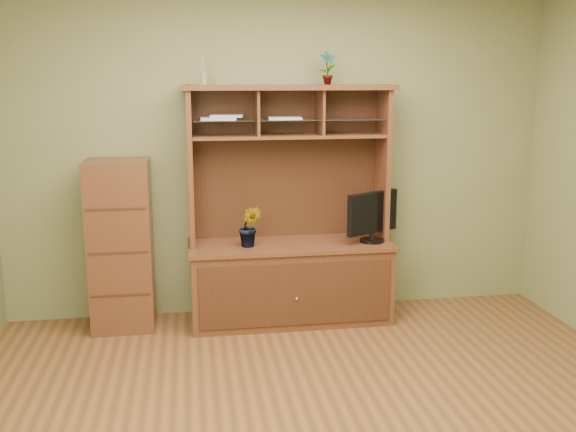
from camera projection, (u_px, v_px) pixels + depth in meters
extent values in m
cube|color=#583719|center=(329.00, 430.00, 3.65)|extent=(4.50, 4.00, 0.02)
cube|color=olive|center=(279.00, 152.00, 5.30)|extent=(4.50, 0.02, 2.70)
cube|color=olive|center=(534.00, 357.00, 1.42)|extent=(4.50, 0.02, 2.70)
cube|color=#432713|center=(291.00, 283.00, 5.24)|extent=(1.60, 0.55, 0.62)
cube|color=#321A0D|center=(296.00, 294.00, 4.96)|extent=(1.50, 0.01, 0.50)
sphere|color=silver|center=(297.00, 299.00, 4.96)|extent=(0.02, 0.02, 0.02)
cube|color=#432713|center=(291.00, 245.00, 5.17)|extent=(1.64, 0.59, 0.03)
cube|color=#432713|center=(190.00, 166.00, 5.01)|extent=(0.04, 0.35, 1.25)
cube|color=#432713|center=(383.00, 162.00, 5.25)|extent=(0.04, 0.35, 1.25)
cube|color=#321A0D|center=(286.00, 162.00, 5.29)|extent=(1.52, 0.02, 1.25)
cube|color=#432713|center=(289.00, 87.00, 5.00)|extent=(1.66, 0.40, 0.04)
cube|color=#432713|center=(289.00, 136.00, 5.08)|extent=(1.52, 0.32, 0.02)
cube|color=#432713|center=(257.00, 113.00, 5.00)|extent=(0.02, 0.31, 0.35)
cube|color=#432713|center=(320.00, 112.00, 5.08)|extent=(0.02, 0.31, 0.35)
cube|color=silver|center=(289.00, 120.00, 5.04)|extent=(1.50, 0.27, 0.01)
cylinder|color=black|center=(372.00, 240.00, 5.20)|extent=(0.20, 0.20, 0.02)
cylinder|color=black|center=(372.00, 236.00, 5.19)|extent=(0.04, 0.04, 0.06)
cube|color=black|center=(373.00, 213.00, 5.15)|extent=(0.47, 0.29, 0.33)
imported|color=#22541C|center=(250.00, 226.00, 5.02)|extent=(0.22, 0.19, 0.33)
imported|color=#2D6824|center=(327.00, 68.00, 5.01)|extent=(0.15, 0.11, 0.26)
cylinder|color=silver|center=(203.00, 79.00, 4.89)|extent=(0.05, 0.05, 0.09)
cylinder|color=#A87C54|center=(203.00, 61.00, 4.86)|extent=(0.03, 0.03, 0.17)
cube|color=#B4B4B9|center=(218.00, 118.00, 4.97)|extent=(0.27, 0.20, 0.02)
cube|color=#B4B4B9|center=(227.00, 116.00, 4.97)|extent=(0.27, 0.22, 0.02)
cube|color=#B4B4B9|center=(284.00, 118.00, 5.04)|extent=(0.27, 0.21, 0.02)
cube|color=#432713|center=(121.00, 245.00, 5.02)|extent=(0.48, 0.43, 1.34)
cube|color=#321A0D|center=(121.00, 295.00, 4.88)|extent=(0.44, 0.01, 0.02)
cube|color=#321A0D|center=(118.00, 253.00, 4.80)|extent=(0.44, 0.01, 0.01)
cube|color=#321A0D|center=(116.00, 209.00, 4.73)|extent=(0.44, 0.01, 0.02)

